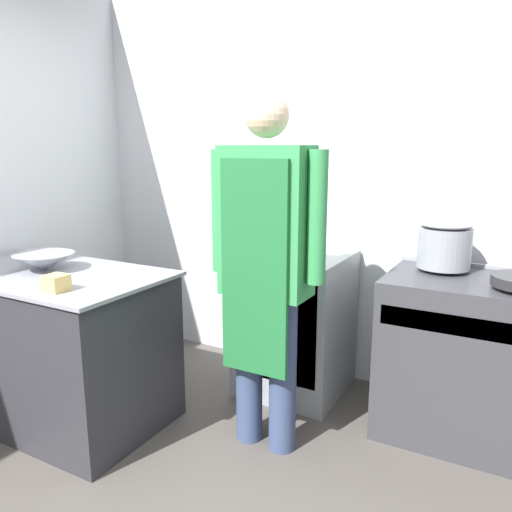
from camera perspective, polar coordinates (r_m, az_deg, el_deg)
name	(u,v)px	position (r m, az deg, el deg)	size (l,w,h in m)	color
wall_back	(308,177)	(3.39, 6.00, 8.97)	(8.00, 0.05, 2.70)	silver
wall_left	(21,177)	(3.72, -25.24, 8.17)	(0.05, 8.00, 2.70)	silver
prep_counter	(58,345)	(3.11, -21.68, -9.48)	(1.28, 0.76, 0.87)	#2D2D33
stove	(474,360)	(2.94, 23.66, -10.79)	(0.94, 0.63, 0.90)	#38383D
fridge_unit	(295,323)	(3.22, 4.50, -7.62)	(0.63, 0.61, 0.90)	#93999E
person_cook	(265,256)	(2.45, 1.08, -0.03)	(0.62, 0.24, 1.79)	#38476B
mixing_bowl	(44,262)	(3.04, -23.03, -0.63)	(0.33, 0.33, 0.10)	gray
small_bowl	(43,255)	(3.31, -23.13, 0.09)	(0.22, 0.22, 0.07)	gray
plastic_tub	(56,283)	(2.58, -21.87, -2.88)	(0.10, 0.10, 0.08)	#D8B266
stock_pot	(445,244)	(2.91, 20.74, 1.32)	(0.28, 0.28, 0.26)	gray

